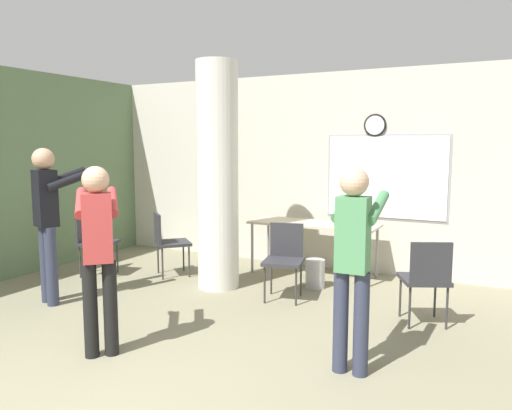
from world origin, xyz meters
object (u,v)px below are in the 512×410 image
(chair_table_front, at_px, (284,255))
(folding_table, at_px, (314,226))
(chair_by_left_wall, at_px, (93,238))
(person_watching_back, at_px, (49,213))
(bottle_on_table, at_px, (337,217))
(person_playing_front, at_px, (98,245))
(person_playing_side, at_px, (353,254))
(chair_near_pillar, at_px, (168,239))
(chair_mid_room, at_px, (426,275))

(chair_table_front, bearing_deg, folding_table, 93.08)
(chair_table_front, bearing_deg, chair_by_left_wall, -174.82)
(folding_table, bearing_deg, person_watching_back, -131.67)
(chair_table_front, bearing_deg, bottle_on_table, 74.72)
(folding_table, xyz_separation_m, chair_by_left_wall, (-2.70, -1.36, -0.17))
(person_watching_back, bearing_deg, person_playing_front, -27.47)
(chair_by_left_wall, distance_m, person_playing_side, 4.22)
(chair_near_pillar, xyz_separation_m, person_watching_back, (-0.45, -1.56, 0.52))
(bottle_on_table, xyz_separation_m, person_watching_back, (-2.56, -2.42, 0.19))
(folding_table, bearing_deg, chair_by_left_wall, -153.28)
(person_watching_back, xyz_separation_m, person_playing_side, (3.52, -0.13, -0.07))
(folding_table, height_order, person_watching_back, person_watching_back)
(chair_mid_room, xyz_separation_m, person_playing_side, (-0.36, -1.33, 0.45))
(chair_by_left_wall, bearing_deg, chair_near_pillar, 24.76)
(person_watching_back, distance_m, person_playing_side, 3.52)
(person_playing_side, distance_m, person_playing_front, 2.11)
(folding_table, relative_size, person_watching_back, 0.99)
(folding_table, bearing_deg, person_playing_side, -63.41)
(chair_near_pillar, bearing_deg, chair_by_left_wall, -155.24)
(folding_table, xyz_separation_m, chair_table_front, (0.06, -1.11, -0.17))
(chair_near_pillar, bearing_deg, person_watching_back, -106.04)
(bottle_on_table, relative_size, chair_mid_room, 0.32)
(chair_near_pillar, height_order, person_watching_back, person_watching_back)
(folding_table, relative_size, chair_near_pillar, 2.00)
(chair_mid_room, distance_m, person_playing_side, 1.45)
(bottle_on_table, bearing_deg, person_playing_front, -107.88)
(chair_by_left_wall, distance_m, chair_near_pillar, 1.03)
(chair_by_left_wall, distance_m, person_playing_front, 2.81)
(chair_table_front, bearing_deg, person_watching_back, -148.76)
(chair_by_left_wall, bearing_deg, folding_table, 26.72)
(chair_mid_room, bearing_deg, person_playing_side, -105.11)
(chair_near_pillar, relative_size, person_playing_front, 0.54)
(bottle_on_table, distance_m, chair_mid_room, 1.83)
(chair_table_front, distance_m, person_playing_front, 2.34)
(chair_by_left_wall, height_order, person_watching_back, person_watching_back)
(chair_by_left_wall, xyz_separation_m, person_playing_front, (2.01, -1.92, 0.44))
(chair_by_left_wall, relative_size, chair_mid_room, 1.00)
(folding_table, distance_m, person_playing_side, 2.94)
(folding_table, relative_size, bottle_on_table, 6.28)
(folding_table, relative_size, person_playing_front, 1.07)
(folding_table, xyz_separation_m, chair_mid_room, (1.67, -1.29, -0.17))
(chair_near_pillar, height_order, person_playing_front, person_playing_front)
(bottle_on_table, relative_size, person_playing_side, 0.17)
(chair_mid_room, xyz_separation_m, person_playing_front, (-2.36, -1.99, 0.44))
(chair_mid_room, height_order, person_watching_back, person_watching_back)
(bottle_on_table, bearing_deg, chair_by_left_wall, -156.94)
(chair_table_front, xyz_separation_m, chair_by_left_wall, (-2.76, -0.25, 0.00))
(chair_near_pillar, distance_m, person_playing_side, 3.54)
(chair_by_left_wall, bearing_deg, chair_mid_room, 0.94)
(folding_table, height_order, chair_mid_room, chair_mid_room)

